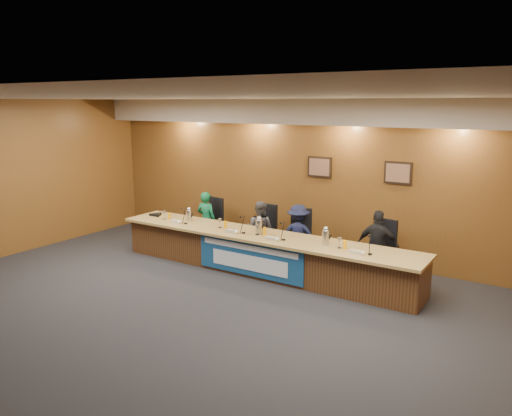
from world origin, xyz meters
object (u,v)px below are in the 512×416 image
(panelist_d, at_px, (378,246))
(office_chair_c, at_px, (300,240))
(office_chair_a, at_px, (209,225))
(office_chair_b, at_px, (262,234))
(panelist_c, at_px, (298,235))
(office_chair_d, at_px, (379,253))
(banner, at_px, (249,258))
(speakerphone, at_px, (156,215))
(carafe_right, at_px, (326,238))
(dais_body, at_px, (262,254))
(carafe_mid, at_px, (259,227))
(carafe_left, at_px, (189,216))
(panelist_b, at_px, (260,230))
(panelist_a, at_px, (206,220))

(panelist_d, height_order, office_chair_c, panelist_d)
(office_chair_a, xyz_separation_m, office_chair_b, (1.38, 0.00, 0.00))
(panelist_c, height_order, office_chair_d, panelist_c)
(banner, height_order, panelist_d, panelist_d)
(speakerphone, bearing_deg, carafe_right, -0.93)
(panelist_c, bearing_deg, banner, 53.63)
(dais_body, bearing_deg, office_chair_a, 156.01)
(dais_body, xyz_separation_m, speakerphone, (-2.68, 0.03, 0.43))
(carafe_mid, bearing_deg, dais_body, 40.34)
(banner, distance_m, carafe_left, 1.91)
(panelist_d, bearing_deg, carafe_mid, 15.24)
(carafe_left, bearing_deg, office_chair_a, 97.75)
(dais_body, height_order, carafe_left, carafe_left)
(office_chair_b, xyz_separation_m, speakerphone, (-2.17, -0.81, 0.30))
(office_chair_b, distance_m, carafe_mid, 1.07)
(panelist_b, bearing_deg, panelist_a, -6.11)
(banner, distance_m, panelist_d, 2.30)
(dais_body, distance_m, office_chair_d, 2.14)
(carafe_mid, relative_size, carafe_right, 1.02)
(office_chair_d, xyz_separation_m, carafe_left, (-3.75, -0.79, 0.38))
(panelist_b, relative_size, office_chair_d, 2.47)
(speakerphone, bearing_deg, carafe_left, 1.65)
(dais_body, bearing_deg, panelist_c, 63.32)
(panelist_d, relative_size, carafe_left, 5.85)
(office_chair_b, relative_size, office_chair_d, 1.00)
(banner, bearing_deg, office_chair_a, 146.40)
(dais_body, bearing_deg, banner, -90.00)
(panelist_a, distance_m, office_chair_a, 0.17)
(dais_body, relative_size, carafe_left, 27.37)
(panelist_c, distance_m, panelist_d, 1.59)
(panelist_a, bearing_deg, office_chair_a, -95.33)
(carafe_mid, height_order, carafe_right, carafe_mid)
(panelist_c, bearing_deg, carafe_mid, 43.73)
(panelist_b, relative_size, carafe_left, 5.41)
(panelist_d, xyz_separation_m, office_chair_c, (-1.59, 0.10, -0.16))
(panelist_b, bearing_deg, speakerphone, 12.10)
(carafe_mid, relative_size, speakerphone, 0.81)
(panelist_d, bearing_deg, panelist_a, -5.82)
(panelist_b, relative_size, carafe_right, 4.69)
(office_chair_d, distance_m, carafe_left, 3.85)
(banner, height_order, panelist_a, panelist_a)
(dais_body, relative_size, panelist_d, 4.68)
(dais_body, relative_size, office_chair_d, 12.50)
(office_chair_b, bearing_deg, panelist_c, -6.17)
(dais_body, xyz_separation_m, panelist_a, (-1.89, 0.74, 0.27))
(banner, relative_size, speakerphone, 6.88)
(panelist_c, distance_m, office_chair_a, 2.27)
(panelist_d, bearing_deg, carafe_left, 4.59)
(office_chair_c, bearing_deg, panelist_c, -114.46)
(office_chair_c, distance_m, office_chair_d, 1.59)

